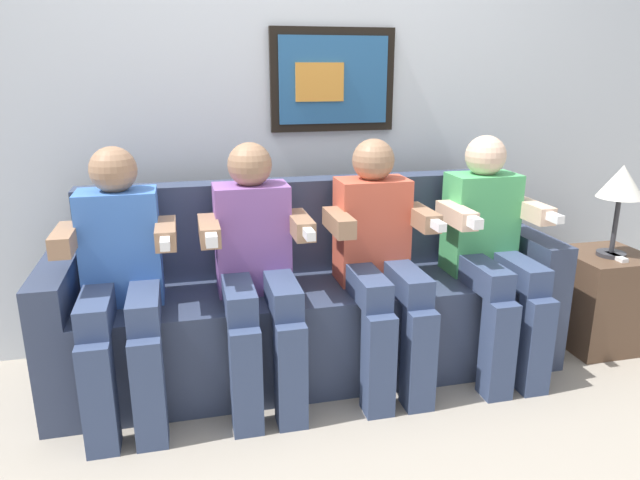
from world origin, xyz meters
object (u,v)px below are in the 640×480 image
(person_left_center, at_px, (257,265))
(person_rightmost, at_px, (491,247))
(side_table_right, at_px, (601,299))
(spare_remote_on_table, at_px, (616,257))
(person_right_center, at_px, (380,256))
(person_leftmost, at_px, (121,275))
(table_lamp, at_px, (621,186))
(couch, at_px, (311,307))

(person_left_center, distance_m, person_rightmost, 1.10)
(side_table_right, relative_size, spare_remote_on_table, 3.85)
(person_right_center, relative_size, side_table_right, 2.22)
(person_leftmost, bearing_deg, table_lamp, 0.71)
(person_left_center, xyz_separation_m, person_right_center, (0.55, 0.00, -0.00))
(spare_remote_on_table, bearing_deg, couch, 172.82)
(person_left_center, height_order, spare_remote_on_table, person_left_center)
(couch, relative_size, side_table_right, 4.71)
(couch, relative_size, person_right_center, 2.12)
(couch, distance_m, table_lamp, 1.62)
(person_right_center, bearing_deg, person_left_center, -179.95)
(table_lamp, xyz_separation_m, spare_remote_on_table, (-0.01, -0.05, -0.35))
(person_leftmost, xyz_separation_m, spare_remote_on_table, (2.33, -0.02, -0.10))
(person_left_center, bearing_deg, person_leftmost, 179.95)
(person_rightmost, bearing_deg, side_table_right, 5.03)
(spare_remote_on_table, bearing_deg, side_table_right, 76.62)
(person_rightmost, relative_size, side_table_right, 2.22)
(side_table_right, relative_size, table_lamp, 1.09)
(person_right_center, height_order, person_rightmost, same)
(person_rightmost, xyz_separation_m, spare_remote_on_table, (0.68, -0.02, -0.10))
(person_rightmost, distance_m, table_lamp, 0.74)
(person_right_center, bearing_deg, couch, 148.66)
(person_leftmost, xyz_separation_m, person_rightmost, (1.65, -0.00, 0.00))
(person_leftmost, bearing_deg, person_left_center, -0.05)
(couch, bearing_deg, spare_remote_on_table, -7.18)
(person_right_center, height_order, side_table_right, person_right_center)
(couch, distance_m, person_left_center, 0.44)
(person_right_center, bearing_deg, person_rightmost, -0.05)
(person_rightmost, distance_m, side_table_right, 0.79)
(person_rightmost, bearing_deg, table_lamp, 2.44)
(table_lamp, distance_m, spare_remote_on_table, 0.35)
(side_table_right, height_order, table_lamp, table_lamp)
(couch, xyz_separation_m, person_right_center, (0.28, -0.17, 0.29))
(table_lamp, bearing_deg, side_table_right, 74.47)
(couch, relative_size, person_left_center, 2.12)
(side_table_right, bearing_deg, couch, 175.98)
(couch, bearing_deg, person_leftmost, -168.50)
(person_leftmost, bearing_deg, couch, 11.50)
(person_leftmost, relative_size, person_rightmost, 1.00)
(person_rightmost, height_order, table_lamp, person_rightmost)
(person_leftmost, distance_m, person_rightmost, 1.65)
(person_leftmost, height_order, spare_remote_on_table, person_leftmost)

